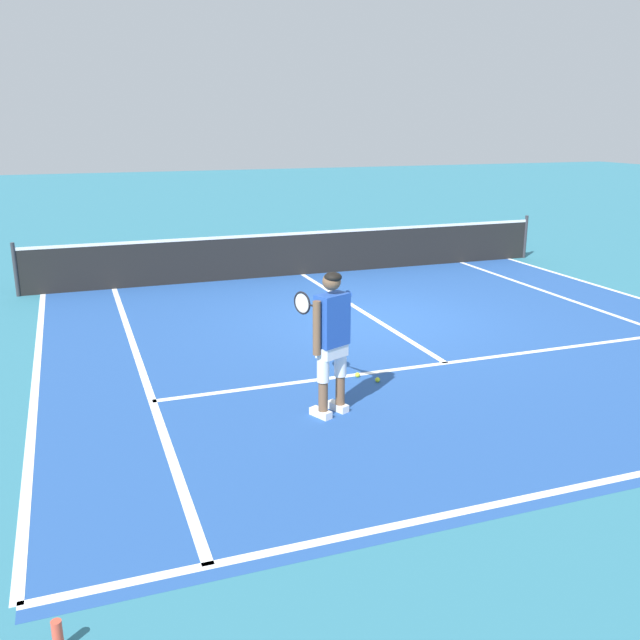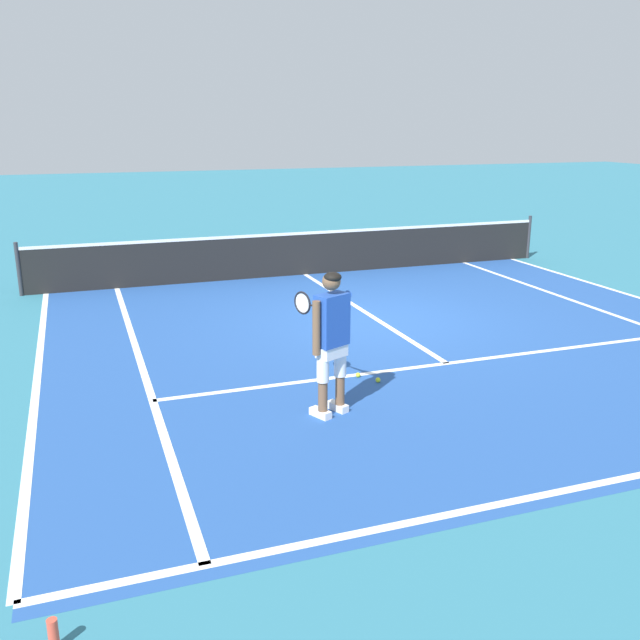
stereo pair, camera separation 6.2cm
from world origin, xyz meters
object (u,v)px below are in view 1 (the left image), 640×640
tennis_player (331,334)px  water_bottle (58,636)px  tennis_ball_near_feet (378,380)px  tennis_ball_by_baseline (357,375)px

tennis_player → water_bottle: 4.32m
tennis_player → water_bottle: tennis_player is taller
tennis_ball_near_feet → water_bottle: bearing=-136.9°
tennis_ball_near_feet → water_bottle: size_ratio=0.29×
tennis_ball_by_baseline → tennis_player: bearing=-127.5°
tennis_ball_near_feet → tennis_ball_by_baseline: same height
tennis_player → water_bottle: (-3.02, -2.97, -0.88)m
tennis_player → tennis_ball_by_baseline: 1.59m
tennis_player → tennis_ball_by_baseline: tennis_player is taller
tennis_player → tennis_ball_near_feet: 1.54m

